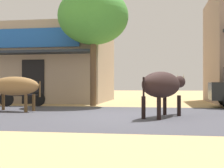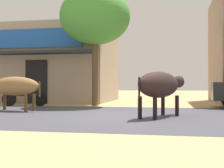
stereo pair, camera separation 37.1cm
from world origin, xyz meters
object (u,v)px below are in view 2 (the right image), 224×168
at_px(cafe_chair_near_tree, 7,93).
at_px(cow_near_brown, 13,86).
at_px(parked_motorcycle, 25,95).
at_px(roadside_tree, 95,17).
at_px(cow_far_dark, 160,85).

bearing_deg(cafe_chair_near_tree, cow_near_brown, -57.76).
relative_size(parked_motorcycle, cow_near_brown, 0.73).
distance_m(roadside_tree, cow_near_brown, 4.82).
bearing_deg(cow_far_dark, roadside_tree, 124.36).
xyz_separation_m(roadside_tree, parked_motorcycle, (-2.81, -0.89, -3.38)).
bearing_deg(cow_far_dark, cow_near_brown, 166.66).
distance_m(roadside_tree, parked_motorcycle, 4.48).
height_order(cow_far_dark, cafe_chair_near_tree, cow_far_dark).
xyz_separation_m(parked_motorcycle, cow_near_brown, (0.64, -2.19, 0.38)).
distance_m(cow_far_dark, cafe_chair_near_tree, 8.61).
xyz_separation_m(cow_far_dark, cafe_chair_near_tree, (-7.26, 4.63, -0.38)).
bearing_deg(cow_near_brown, cow_far_dark, -13.34).
bearing_deg(roadside_tree, parked_motorcycle, -162.49).
relative_size(roadside_tree, cow_near_brown, 1.99).
bearing_deg(parked_motorcycle, cow_far_dark, -30.66).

